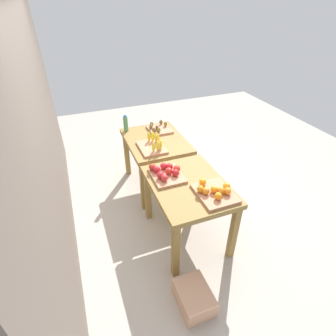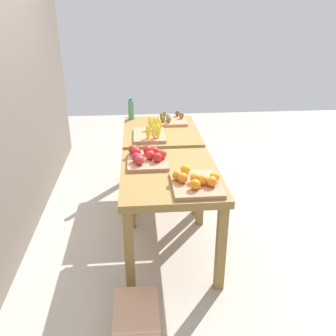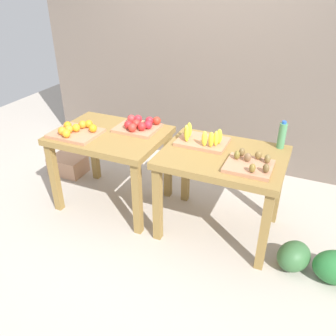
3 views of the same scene
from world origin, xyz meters
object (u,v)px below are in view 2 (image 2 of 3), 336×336
Objects in this scene: orange_bin at (196,182)px; display_table_left at (170,185)px; water_bottle at (131,109)px; cardboard_produce_box at (137,320)px; watermelon_pile at (174,154)px; apple_bin at (147,157)px; banana_crate at (151,132)px; display_table_right at (161,140)px; kiwi_bin at (171,120)px.

display_table_left is at bearing 32.74° from orange_bin.
display_table_left is 4.20× the size of water_bottle.
display_table_left is 2.60× the size of cardboard_produce_box.
display_table_left is 2.11m from watermelon_pile.
apple_bin is 1.32m from water_bottle.
cardboard_produce_box is at bearing 173.85° from banana_crate.
banana_crate is at bearing 162.42° from watermelon_pile.
water_bottle is (0.42, 0.32, 0.24)m from display_table_right.
banana_crate is 0.54m from kiwi_bin.
banana_crate reaches higher than orange_bin.
display_table_left is at bearing 180.00° from display_table_right.
watermelon_pile is at bearing -9.09° from kiwi_bin.
cardboard_produce_box is at bearing -179.52° from water_bottle.
kiwi_bin is 0.50m from water_bottle.
apple_bin is 1.98m from watermelon_pile.
banana_crate is 1.78× the size of water_bottle.
banana_crate is at bearing 153.58° from display_table_right.
cardboard_produce_box is (-2.86, 0.54, -0.03)m from watermelon_pile.
orange_bin is 1.00× the size of banana_crate.
display_table_left is 0.35m from orange_bin.
orange_bin is at bearing 178.08° from watermelon_pile.
kiwi_bin is at bearing -27.88° from banana_crate.
display_table_left is 0.33m from apple_bin.
water_bottle is (1.80, 0.49, 0.08)m from orange_bin.
cardboard_produce_box is (-0.57, 0.47, -0.73)m from orange_bin.
apple_bin is at bearing 164.47° from kiwi_bin.
kiwi_bin is (0.48, -0.25, -0.01)m from banana_crate.
display_table_right is 2.36× the size of banana_crate.
cardboard_produce_box is at bearing 160.24° from display_table_left.
apple_bin is at bearing -173.86° from water_bottle.
display_table_right is 1.48× the size of watermelon_pile.
watermelon_pile is (0.65, -0.10, -0.69)m from kiwi_bin.
apple_bin is at bearing 166.76° from watermelon_pile.
orange_bin is at bearing -144.49° from apple_bin.
orange_bin is 0.60m from apple_bin.
display_table_right is at bearing -11.26° from apple_bin.
display_table_right is at bearing 150.82° from kiwi_bin.
apple_bin is at bearing 174.47° from banana_crate.
water_bottle is (0.17, 0.46, 0.09)m from kiwi_bin.
orange_bin is 1.10× the size of cardboard_produce_box.
display_table_right is (1.12, 0.00, 0.00)m from display_table_left.
orange_bin is 1.22× the size of kiwi_bin.
display_table_right is 2.36× the size of orange_bin.
watermelon_pile is at bearing -6.90° from display_table_left.
apple_bin is 1.62× the size of water_bottle.
watermelon_pile is (1.80, -0.42, -0.71)m from apple_bin.
banana_crate is 0.63× the size of watermelon_pile.
apple_bin is (-0.90, 0.18, 0.16)m from display_table_right.
banana_crate is at bearing -6.15° from cardboard_produce_box.
kiwi_bin is at bearing -29.18° from display_table_right.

